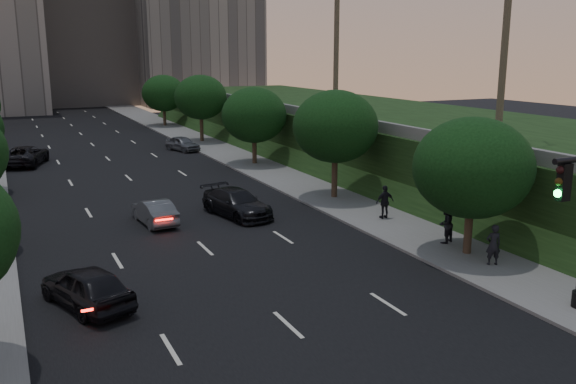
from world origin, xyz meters
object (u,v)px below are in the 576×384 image
sedan_mid_left (154,212)px  sedan_far_right (183,144)px  pedestrian_c (385,202)px  sedan_near_right (237,203)px  sedan_far_left (25,155)px  pedestrian_a (493,245)px  sedan_near_left (87,287)px  pedestrian_b (445,224)px

sedan_mid_left → sedan_far_right: 24.57m
sedan_far_right → pedestrian_c: size_ratio=2.19×
sedan_near_right → pedestrian_c: bearing=-44.1°
sedan_far_left → sedan_near_right: sedan_far_left is taller
sedan_mid_left → pedestrian_a: size_ratio=2.30×
sedan_near_left → pedestrian_a: pedestrian_a is taller
sedan_near_left → sedan_near_right: (9.23, 9.33, -0.02)m
sedan_mid_left → pedestrian_b: size_ratio=2.21×
sedan_mid_left → pedestrian_a: bearing=126.2°
sedan_near_left → sedan_far_right: sedan_near_left is taller
sedan_near_left → pedestrian_a: size_ratio=2.54×
pedestrian_c → sedan_near_left: bearing=20.0°
pedestrian_a → pedestrian_c: bearing=-71.0°
pedestrian_a → pedestrian_b: size_ratio=0.96×
sedan_far_left → sedan_near_right: (9.85, -21.91, -0.06)m
pedestrian_a → pedestrian_c: 8.13m
sedan_near_left → sedan_mid_left: (4.73, 9.75, -0.10)m
sedan_far_right → sedan_far_left: bearing=168.8°
sedan_near_left → sedan_far_right: size_ratio=1.13×
pedestrian_b → pedestrian_c: pedestrian_b is taller
pedestrian_b → pedestrian_c: size_ratio=1.01×
sedan_far_right → pedestrian_a: size_ratio=2.25×
sedan_mid_left → pedestrian_b: bearing=135.0°
sedan_near_left → pedestrian_a: 16.33m
sedan_near_left → sedan_far_left: size_ratio=0.78×
sedan_mid_left → pedestrian_c: (11.37, -4.77, 0.39)m
sedan_near_right → sedan_near_left: bearing=-146.5°
pedestrian_b → sedan_far_right: bearing=-103.5°
sedan_far_left → pedestrian_b: size_ratio=3.14×
pedestrian_a → sedan_far_left: bearing=-44.6°
sedan_near_left → pedestrian_b: bearing=160.6°
sedan_near_right → pedestrian_b: bearing=-64.6°
sedan_mid_left → pedestrian_a: pedestrian_a is taller
pedestrian_a → pedestrian_b: 3.29m
sedan_mid_left → sedan_near_right: (4.50, -0.42, 0.08)m
pedestrian_c → pedestrian_a: bearing=92.2°
sedan_near_right → sedan_far_right: size_ratio=1.30×
sedan_far_right → pedestrian_c: pedestrian_c is taller
sedan_near_right → pedestrian_a: 14.20m
pedestrian_a → sedan_far_right: bearing=-65.3°
sedan_mid_left → sedan_far_left: size_ratio=0.70×
sedan_far_left → sedan_far_right: size_ratio=1.46×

